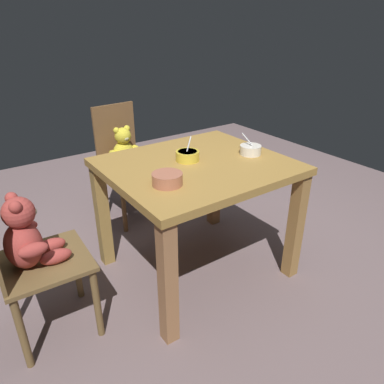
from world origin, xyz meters
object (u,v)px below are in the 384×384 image
at_px(teddy_chair_far_center, 125,156).
at_px(dining_table, 197,182).
at_px(porridge_bowl_yellow_center, 188,156).
at_px(porridge_bowl_white_near_right, 250,150).
at_px(teddy_chair_near_left, 28,247).
at_px(porridge_bowl_terracotta_near_left, 167,179).

bearing_deg(teddy_chair_far_center, dining_table, -1.88).
distance_m(dining_table, porridge_bowl_yellow_center, 0.17).
relative_size(porridge_bowl_yellow_center, porridge_bowl_white_near_right, 1.00).
relative_size(teddy_chair_far_center, teddy_chair_near_left, 1.01).
relative_size(porridge_bowl_yellow_center, porridge_bowl_terracotta_near_left, 0.89).
bearing_deg(porridge_bowl_yellow_center, teddy_chair_near_left, -176.83).
distance_m(teddy_chair_far_center, porridge_bowl_white_near_right, 1.09).
distance_m(porridge_bowl_white_near_right, porridge_bowl_terracotta_near_left, 0.66).
relative_size(dining_table, porridge_bowl_terracotta_near_left, 6.55).
height_order(teddy_chair_far_center, porridge_bowl_white_near_right, teddy_chair_far_center).
distance_m(dining_table, teddy_chair_near_left, 0.97).
bearing_deg(teddy_chair_near_left, porridge_bowl_terracotta_near_left, -11.96).
bearing_deg(teddy_chair_near_left, dining_table, 1.59).
bearing_deg(porridge_bowl_white_near_right, dining_table, 168.74).
height_order(teddy_chair_near_left, porridge_bowl_terracotta_near_left, teddy_chair_near_left).
relative_size(dining_table, teddy_chair_near_left, 1.14).
bearing_deg(porridge_bowl_yellow_center, teddy_chair_far_center, 91.47).
bearing_deg(porridge_bowl_yellow_center, porridge_bowl_white_near_right, -19.34).
xyz_separation_m(dining_table, teddy_chair_far_center, (-0.05, 0.91, -0.10)).
height_order(dining_table, porridge_bowl_yellow_center, porridge_bowl_yellow_center).
bearing_deg(dining_table, porridge_bowl_white_near_right, -11.26).
bearing_deg(teddy_chair_near_left, teddy_chair_far_center, 46.37).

